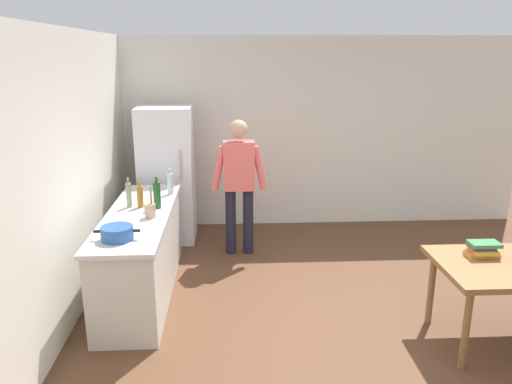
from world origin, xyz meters
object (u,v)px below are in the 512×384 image
Objects in this scene: bottle_oil_amber at (140,197)px; bottle_water_clear at (170,183)px; refrigerator at (167,175)px; cooking_pot at (117,233)px; book_stack at (483,249)px; bottle_wine_green at (157,195)px; person at (239,179)px; bottle_vinegar_tall at (129,195)px; utensil_jar at (150,210)px.

bottle_water_clear reaches higher than bottle_oil_amber.
cooking_pot is at bearing -93.65° from refrigerator.
book_stack is at bearing -19.61° from bottle_oil_amber.
bottle_wine_green is 1.23× the size of book_stack.
person is 4.25× the size of cooking_pot.
cooking_pot is 1.25× the size of bottle_vinegar_tall.
person reaches higher than bottle_wine_green.
utensil_jar is at bearing -97.19° from bottle_water_clear.
bottle_water_clear is 1.09× the size of book_stack.
utensil_jar is 1.00× the size of bottle_vinegar_tall.
bottle_wine_green is (0.08, -1.46, 0.15)m from refrigerator.
cooking_pot is at bearing 176.66° from book_stack.
book_stack is at bearing -3.34° from cooking_pot.
bottle_vinegar_tall is (-0.38, -0.47, 0.01)m from bottle_water_clear.
person is 6.07× the size of bottle_oil_amber.
bottle_vinegar_tall is (-0.22, -1.40, 0.14)m from refrigerator.
bottle_oil_amber is at bearing -140.97° from person.
bottle_vinegar_tall reaches higher than book_stack.
utensil_jar is (0.20, 0.59, 0.02)m from cooking_pot.
bottle_wine_green reaches higher than bottle_oil_amber.
refrigerator is 1.76m from utensil_jar.
book_stack is at bearing -29.10° from bottle_water_clear.
refrigerator reaches higher than bottle_wine_green.
utensil_jar is 1.07× the size of bottle_water_clear.
refrigerator is 1.10m from person.
refrigerator is at bearing 149.77° from person.
person is 1.45m from bottle_vinegar_tall.
person is at bearing 58.46° from cooking_pot.
person reaches higher than bottle_oil_amber.
refrigerator is 4.50× the size of cooking_pot.
bottle_wine_green is (0.03, 0.30, 0.07)m from utensil_jar.
refrigerator reaches higher than cooking_pot.
refrigerator is 1.06× the size of person.
book_stack is at bearing -14.45° from utensil_jar.
book_stack is at bearing -39.77° from refrigerator.
bottle_oil_amber is at bearing -6.10° from bottle_vinegar_tall.
utensil_jar is at bearing 165.55° from book_stack.
bottle_vinegar_tall reaches higher than cooking_pot.
utensil_jar is 0.31m from bottle_wine_green.
book_stack is at bearing -19.15° from bottle_vinegar_tall.
bottle_water_clear is at bearing -80.57° from refrigerator.
refrigerator reaches higher than bottle_oil_amber.
bottle_vinegar_tall is (-0.08, 0.95, 0.08)m from cooking_pot.
cooking_pot is 0.62m from utensil_jar.
person reaches higher than book_stack.
bottle_water_clear is 0.94× the size of bottle_vinegar_tall.
bottle_wine_green is at bearing -98.26° from bottle_water_clear.
refrigerator is 2.35m from cooking_pot.
bottle_water_clear reaches higher than book_stack.
cooking_pot is at bearing -85.46° from bottle_vinegar_tall.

